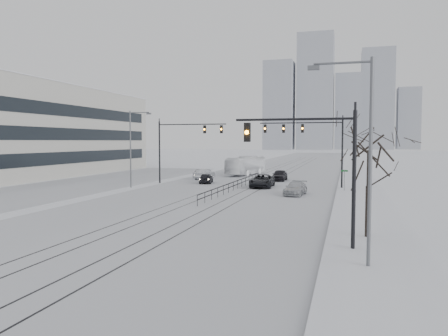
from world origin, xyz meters
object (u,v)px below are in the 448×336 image
at_px(bare_tree, 369,159).
at_px(box_truck, 246,166).
at_px(sedan_sb_outer, 204,174).
at_px(sedan_nb_right, 295,189).
at_px(sedan_sb_inner, 206,178).
at_px(sedan_nb_front, 262,181).
at_px(sedan_nb_far, 280,175).
at_px(traffic_mast_near, 321,160).

relative_size(bare_tree, box_truck, 0.57).
distance_m(bare_tree, sedan_sb_outer, 40.10).
bearing_deg(sedan_sb_outer, sedan_nb_right, 140.37).
height_order(sedan_sb_inner, sedan_sb_outer, sedan_sb_outer).
xyz_separation_m(sedan_nb_front, box_truck, (-6.01, 17.80, 0.74)).
xyz_separation_m(bare_tree, sedan_nb_front, (-10.81, 25.38, -3.73)).
height_order(sedan_nb_far, box_truck, box_truck).
distance_m(bare_tree, sedan_sb_inner, 34.15).
distance_m(traffic_mast_near, sedan_nb_right, 22.70).
xyz_separation_m(sedan_sb_outer, sedan_nb_right, (14.74, -14.97, -0.08)).
bearing_deg(bare_tree, traffic_mast_near, -128.76).
bearing_deg(bare_tree, sedan_sb_inner, 123.53).
xyz_separation_m(sedan_sb_inner, box_truck, (1.93, 14.89, 0.84)).
relative_size(sedan_nb_right, box_truck, 0.42).
distance_m(sedan_nb_front, sedan_nb_right, 7.86).
relative_size(sedan_sb_inner, sedan_nb_far, 0.86).
height_order(bare_tree, sedan_sb_outer, bare_tree).
distance_m(sedan_nb_front, box_truck, 18.80).
height_order(sedan_nb_front, sedan_nb_far, sedan_nb_far).
bearing_deg(box_truck, sedan_sb_outer, 77.42).
bearing_deg(traffic_mast_near, sedan_sb_outer, 116.54).
height_order(sedan_sb_outer, sedan_nb_front, sedan_nb_front).
bearing_deg(sedan_nb_front, bare_tree, -68.90).
bearing_deg(sedan_sb_inner, bare_tree, 112.24).
bearing_deg(box_truck, sedan_nb_front, 120.08).
relative_size(sedan_sb_outer, sedan_nb_far, 1.00).
xyz_separation_m(bare_tree, sedan_sb_inner, (-18.75, 28.29, -3.83)).
height_order(sedan_nb_front, box_truck, box_truck).
distance_m(bare_tree, sedan_nb_right, 20.38).
xyz_separation_m(traffic_mast_near, sedan_nb_front, (-8.40, 28.38, -3.81)).
distance_m(sedan_sb_inner, sedan_nb_right, 15.61).
relative_size(sedan_nb_right, sedan_nb_far, 1.02).
bearing_deg(sedan_nb_far, traffic_mast_near, -77.56).
relative_size(sedan_nb_front, sedan_nb_far, 1.22).
bearing_deg(box_truck, bare_tree, 122.70).
distance_m(bare_tree, sedan_nb_front, 27.84).
xyz_separation_m(sedan_nb_right, sedan_nb_far, (-3.93, 15.37, 0.10)).
height_order(bare_tree, sedan_sb_inner, bare_tree).
relative_size(bare_tree, sedan_sb_outer, 1.36).
bearing_deg(sedan_nb_right, sedan_sb_inner, 148.70).
relative_size(sedan_nb_far, box_truck, 0.42).
relative_size(sedan_sb_outer, box_truck, 0.42).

